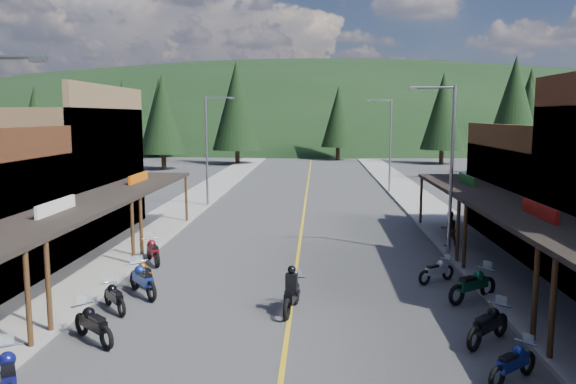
# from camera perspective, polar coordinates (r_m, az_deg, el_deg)

# --- Properties ---
(ground) EXTENTS (220.00, 220.00, 0.00)m
(ground) POSITION_cam_1_polar(r_m,az_deg,el_deg) (19.37, 0.20, -12.26)
(ground) COLOR #38383A
(ground) RESTS_ON ground
(centerline) EXTENTS (0.15, 90.00, 0.01)m
(centerline) POSITION_cam_1_polar(r_m,az_deg,el_deg) (38.75, 1.63, -2.07)
(centerline) COLOR gold
(centerline) RESTS_ON ground
(sidewalk_west) EXTENTS (3.40, 94.00, 0.15)m
(sidewalk_west) POSITION_cam_1_polar(r_m,az_deg,el_deg) (39.90, -10.97, -1.83)
(sidewalk_west) COLOR gray
(sidewalk_west) RESTS_ON ground
(sidewalk_east) EXTENTS (3.40, 94.00, 0.15)m
(sidewalk_east) POSITION_cam_1_polar(r_m,az_deg,el_deg) (39.51, 14.35, -2.02)
(sidewalk_east) COLOR gray
(sidewalk_east) RESTS_ON ground
(shop_west_3) EXTENTS (10.90, 10.20, 8.20)m
(shop_west_3) POSITION_cam_1_polar(r_m,az_deg,el_deg) (33.06, -23.38, 1.73)
(shop_west_3) COLOR brown
(shop_west_3) RESTS_ON ground
(shop_east_3) EXTENTS (10.90, 10.20, 6.20)m
(shop_east_3) POSITION_cam_1_polar(r_m,az_deg,el_deg) (32.42, 26.34, -0.30)
(shop_east_3) COLOR #4C2D16
(shop_east_3) RESTS_ON ground
(streetlight_1) EXTENTS (2.16, 0.18, 8.00)m
(streetlight_1) POSITION_cam_1_polar(r_m,az_deg,el_deg) (40.98, -8.08, 4.66)
(streetlight_1) COLOR gray
(streetlight_1) RESTS_ON ground
(streetlight_2) EXTENTS (2.16, 0.18, 8.00)m
(streetlight_2) POSITION_cam_1_polar(r_m,az_deg,el_deg) (26.96, 16.00, 2.85)
(streetlight_2) COLOR gray
(streetlight_2) RESTS_ON ground
(streetlight_3) EXTENTS (2.16, 0.18, 8.00)m
(streetlight_3) POSITION_cam_1_polar(r_m,az_deg,el_deg) (48.60, 10.18, 5.10)
(streetlight_3) COLOR gray
(streetlight_3) RESTS_ON ground
(ridge_hill) EXTENTS (310.00, 140.00, 60.00)m
(ridge_hill) POSITION_cam_1_polar(r_m,az_deg,el_deg) (153.32, 2.64, 5.30)
(ridge_hill) COLOR black
(ridge_hill) RESTS_ON ground
(pine_0) EXTENTS (5.04, 5.04, 11.00)m
(pine_0) POSITION_cam_1_polar(r_m,az_deg,el_deg) (89.99, -24.25, 7.01)
(pine_0) COLOR black
(pine_0) RESTS_ON ground
(pine_1) EXTENTS (5.88, 5.88, 12.50)m
(pine_1) POSITION_cam_1_polar(r_m,az_deg,el_deg) (91.61, -12.92, 7.97)
(pine_1) COLOR black
(pine_1) RESTS_ON ground
(pine_2) EXTENTS (6.72, 6.72, 14.00)m
(pine_2) POSITION_cam_1_polar(r_m,az_deg,el_deg) (76.96, -5.22, 8.76)
(pine_2) COLOR black
(pine_2) RESTS_ON ground
(pine_3) EXTENTS (5.04, 5.04, 11.00)m
(pine_3) POSITION_cam_1_polar(r_m,az_deg,el_deg) (84.23, 5.13, 7.65)
(pine_3) COLOR black
(pine_3) RESTS_ON ground
(pine_4) EXTENTS (5.88, 5.88, 12.50)m
(pine_4) POSITION_cam_1_polar(r_m,az_deg,el_deg) (80.03, 15.47, 7.94)
(pine_4) COLOR black
(pine_4) RESTS_ON ground
(pine_5) EXTENTS (6.72, 6.72, 14.00)m
(pine_5) POSITION_cam_1_polar(r_m,az_deg,el_deg) (96.07, 23.37, 7.96)
(pine_5) COLOR black
(pine_5) RESTS_ON ground
(pine_7) EXTENTS (5.88, 5.88, 12.50)m
(pine_7) POSITION_cam_1_polar(r_m,az_deg,el_deg) (99.75, -16.44, 7.82)
(pine_7) COLOR black
(pine_7) RESTS_ON ground
(pine_8) EXTENTS (4.48, 4.48, 10.00)m
(pine_8) POSITION_cam_1_polar(r_m,az_deg,el_deg) (62.51, -18.64, 6.78)
(pine_8) COLOR black
(pine_8) RESTS_ON ground
(pine_9) EXTENTS (4.93, 4.93, 10.80)m
(pine_9) POSITION_cam_1_polar(r_m,az_deg,el_deg) (67.27, 23.25, 6.94)
(pine_9) COLOR black
(pine_9) RESTS_ON ground
(pine_10) EXTENTS (5.38, 5.38, 11.60)m
(pine_10) POSITION_cam_1_polar(r_m,az_deg,el_deg) (70.74, -12.63, 7.72)
(pine_10) COLOR black
(pine_10) RESTS_ON ground
(pine_11) EXTENTS (5.82, 5.82, 12.40)m
(pine_11) POSITION_cam_1_polar(r_m,az_deg,el_deg) (59.34, 21.98, 7.76)
(pine_11) COLOR black
(pine_11) RESTS_ON ground
(bike_west_5) EXTENTS (1.86, 2.37, 1.32)m
(bike_west_5) POSITION_cam_1_polar(r_m,az_deg,el_deg) (15.23, -26.54, -16.18)
(bike_west_5) COLOR navy
(bike_west_5) RESTS_ON ground
(bike_west_6) EXTENTS (2.10, 1.97, 1.24)m
(bike_west_6) POSITION_cam_1_polar(r_m,az_deg,el_deg) (17.81, -19.19, -12.41)
(bike_west_6) COLOR black
(bike_west_6) RESTS_ON ground
(bike_west_7) EXTENTS (1.68, 1.87, 1.08)m
(bike_west_7) POSITION_cam_1_polar(r_m,az_deg,el_deg) (20.30, -17.22, -10.05)
(bike_west_7) COLOR black
(bike_west_7) RESTS_ON ground
(bike_west_8) EXTENTS (2.06, 2.31, 1.33)m
(bike_west_8) POSITION_cam_1_polar(r_m,az_deg,el_deg) (21.64, -14.55, -8.49)
(bike_west_8) COLOR navy
(bike_west_8) RESTS_ON ground
(bike_west_9) EXTENTS (1.61, 1.90, 1.08)m
(bike_west_9) POSITION_cam_1_polar(r_m,az_deg,el_deg) (22.87, -14.36, -7.93)
(bike_west_9) COLOR #99480A
(bike_west_9) RESTS_ON ground
(bike_west_10) EXTENTS (1.70, 2.29, 1.26)m
(bike_west_10) POSITION_cam_1_polar(r_m,az_deg,el_deg) (26.10, -13.56, -5.74)
(bike_west_10) COLOR maroon
(bike_west_10) RESTS_ON ground
(bike_east_6) EXTENTS (1.88, 1.72, 1.10)m
(bike_east_6) POSITION_cam_1_polar(r_m,az_deg,el_deg) (15.66, 21.91, -15.69)
(bike_east_6) COLOR navy
(bike_east_6) RESTS_ON ground
(bike_east_7) EXTENTS (2.07, 2.11, 1.26)m
(bike_east_7) POSITION_cam_1_polar(r_m,az_deg,el_deg) (17.78, 19.69, -12.43)
(bike_east_7) COLOR black
(bike_east_7) RESTS_ON ground
(bike_east_8) EXTENTS (2.36, 2.00, 1.34)m
(bike_east_8) POSITION_cam_1_polar(r_m,az_deg,el_deg) (21.42, 18.27, -8.80)
(bike_east_8) COLOR #0E462B
(bike_east_8) RESTS_ON ground
(bike_east_9) EXTENTS (1.88, 1.59, 1.06)m
(bike_east_9) POSITION_cam_1_polar(r_m,az_deg,el_deg) (23.38, 14.86, -7.62)
(bike_east_9) COLOR #AAAAAF
(bike_east_9) RESTS_ON ground
(rider_on_bike) EXTENTS (1.08, 2.32, 1.70)m
(rider_on_bike) POSITION_cam_1_polar(r_m,az_deg,el_deg) (19.29, 0.38, -10.21)
(rider_on_bike) COLOR black
(rider_on_bike) RESTS_ON ground
(pedestrian_east_b) EXTENTS (0.94, 0.66, 1.78)m
(pedestrian_east_b) POSITION_cam_1_polar(r_m,az_deg,el_deg) (29.16, 16.04, -3.60)
(pedestrian_east_b) COLOR #4F3D31
(pedestrian_east_b) RESTS_ON sidewalk_east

